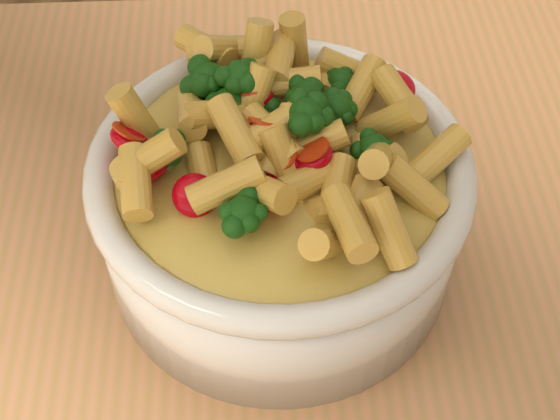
{
  "coord_description": "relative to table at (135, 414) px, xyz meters",
  "views": [
    {
      "loc": [
        0.1,
        -0.27,
        1.37
      ],
      "look_at": [
        0.12,
        0.07,
        0.95
      ],
      "focal_mm": 50.0,
      "sensor_mm": 36.0,
      "label": 1
    }
  ],
  "objects": [
    {
      "name": "pasta_salad",
      "position": [
        0.12,
        0.07,
        0.23
      ],
      "size": [
        0.2,
        0.2,
        0.05
      ],
      "color": "gold",
      "rests_on": "serving_bowl"
    },
    {
      "name": "table",
      "position": [
        0.0,
        0.0,
        0.0
      ],
      "size": [
        1.2,
        0.8,
        0.9
      ],
      "color": "#B1754C",
      "rests_on": "ground"
    },
    {
      "name": "serving_bowl",
      "position": [
        0.12,
        0.07,
        0.16
      ],
      "size": [
        0.26,
        0.26,
        0.11
      ],
      "color": "silver",
      "rests_on": "table"
    }
  ]
}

